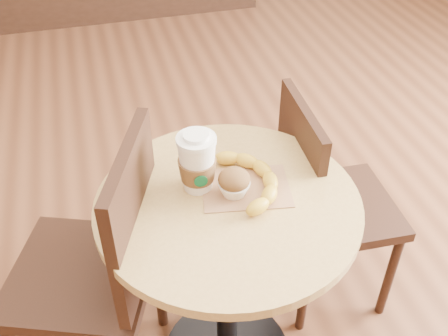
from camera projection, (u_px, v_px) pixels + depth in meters
name	position (u px, v px, depth m)	size (l,w,h in m)	color
cafe_table	(228.00, 253.00, 1.53)	(0.72, 0.72, 0.75)	black
chair_left	(101.00, 265.00, 1.53)	(0.54, 0.54, 0.94)	black
chair_right	(324.00, 200.00, 1.81)	(0.40, 0.40, 0.87)	black
kraft_bag	(246.00, 188.00, 1.44)	(0.24, 0.18, 0.00)	#A2724E
coffee_cup	(197.00, 164.00, 1.40)	(0.11, 0.11, 0.18)	white
muffin	(234.00, 183.00, 1.39)	(0.09, 0.09, 0.08)	white
banana	(253.00, 179.00, 1.43)	(0.16, 0.29, 0.04)	gold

